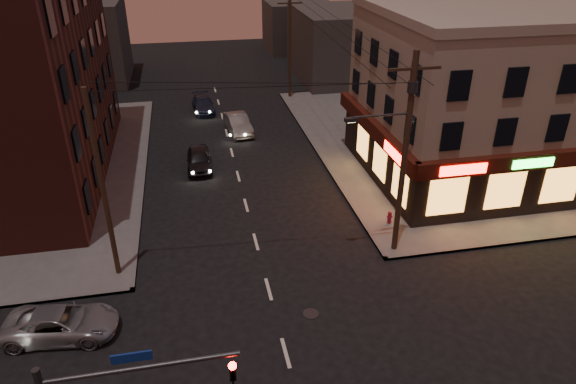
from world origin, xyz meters
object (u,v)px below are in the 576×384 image
object	(u,v)px
suv_cross	(61,323)
sedan_mid	(238,124)
sedan_near	(199,159)
sedan_far	(203,105)
fire_hydrant	(390,217)

from	to	relation	value
suv_cross	sedan_mid	xyz separation A→B (m)	(9.58, 21.18, 0.11)
suv_cross	sedan_mid	size ratio (longest dim) A/B	1.01
sedan_near	sedan_far	world-z (taller)	sedan_near
suv_cross	sedan_near	world-z (taller)	sedan_near
sedan_near	fire_hydrant	xyz separation A→B (m)	(9.89, -9.55, -0.14)
suv_cross	sedan_far	xyz separation A→B (m)	(7.16, 26.83, 0.01)
sedan_near	fire_hydrant	distance (m)	13.75
suv_cross	sedan_near	size ratio (longest dim) A/B	1.11
suv_cross	fire_hydrant	xyz separation A→B (m)	(16.12, 5.41, -0.08)
suv_cross	sedan_near	distance (m)	16.20
sedan_near	sedan_mid	bearing A→B (deg)	63.06
sedan_near	sedan_far	distance (m)	11.91
sedan_mid	sedan_far	distance (m)	6.15
sedan_mid	sedan_far	world-z (taller)	sedan_mid
sedan_near	fire_hydrant	bearing A→B (deg)	-42.57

